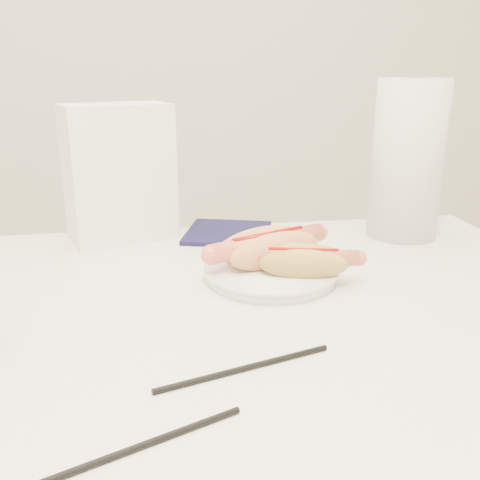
{
  "coord_description": "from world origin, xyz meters",
  "views": [
    {
      "loc": [
        -0.02,
        -0.61,
        1.05
      ],
      "look_at": [
        0.09,
        0.09,
        0.82
      ],
      "focal_mm": 39.52,
      "sensor_mm": 36.0,
      "label": 1
    }
  ],
  "objects": [
    {
      "name": "table",
      "position": [
        0.0,
        0.0,
        0.69
      ],
      "size": [
        1.2,
        0.8,
        0.75
      ],
      "color": "white",
      "rests_on": "ground"
    },
    {
      "name": "plate",
      "position": [
        0.14,
        0.11,
        0.76
      ],
      "size": [
        0.2,
        0.2,
        0.02
      ],
      "primitive_type": "cylinder",
      "rotation": [
        0.0,
        0.0,
        0.04
      ],
      "color": "white",
      "rests_on": "table"
    },
    {
      "name": "hotdog_left",
      "position": [
        0.14,
        0.13,
        0.79
      ],
      "size": [
        0.19,
        0.13,
        0.05
      ],
      "rotation": [
        0.0,
        0.0,
        0.41
      ],
      "color": "#EC995E",
      "rests_on": "plate"
    },
    {
      "name": "hotdog_right",
      "position": [
        0.18,
        0.08,
        0.79
      ],
      "size": [
        0.16,
        0.09,
        0.04
      ],
      "rotation": [
        0.0,
        0.0,
        -0.21
      ],
      "color": "tan",
      "rests_on": "plate"
    },
    {
      "name": "chopstick_near",
      "position": [
        -0.05,
        -0.24,
        0.75
      ],
      "size": [
        0.18,
        0.08,
        0.01
      ],
      "primitive_type": "cylinder",
      "rotation": [
        0.0,
        1.57,
        0.39
      ],
      "color": "black",
      "rests_on": "table"
    },
    {
      "name": "chopstick_far",
      "position": [
        0.06,
        -0.13,
        0.75
      ],
      "size": [
        0.19,
        0.06,
        0.01
      ],
      "primitive_type": "cylinder",
      "rotation": [
        0.0,
        1.57,
        0.28
      ],
      "color": "black",
      "rests_on": "table"
    },
    {
      "name": "napkin_box",
      "position": [
        -0.09,
        0.35,
        0.87
      ],
      "size": [
        0.21,
        0.16,
        0.24
      ],
      "primitive_type": "cube",
      "rotation": [
        0.0,
        0.0,
        0.34
      ],
      "color": "white",
      "rests_on": "table"
    },
    {
      "name": "navy_napkin",
      "position": [
        0.11,
        0.34,
        0.75
      ],
      "size": [
        0.19,
        0.19,
        0.01
      ],
      "primitive_type": "cube",
      "rotation": [
        0.0,
        0.0,
        -0.29
      ],
      "color": "#111033",
      "rests_on": "table"
    },
    {
      "name": "paper_towel_roll",
      "position": [
        0.43,
        0.29,
        0.89
      ],
      "size": [
        0.16,
        0.16,
        0.28
      ],
      "primitive_type": "cylinder",
      "rotation": [
        0.0,
        0.0,
        0.31
      ],
      "color": "silver",
      "rests_on": "table"
    }
  ]
}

